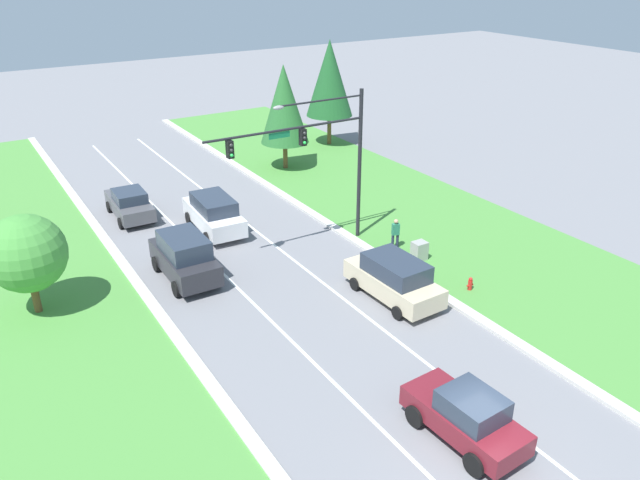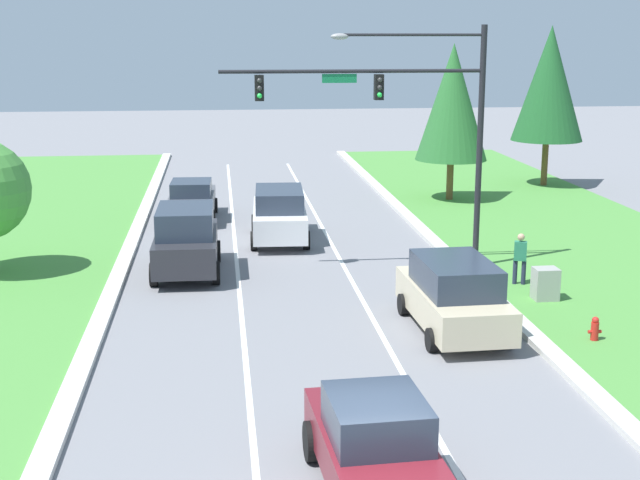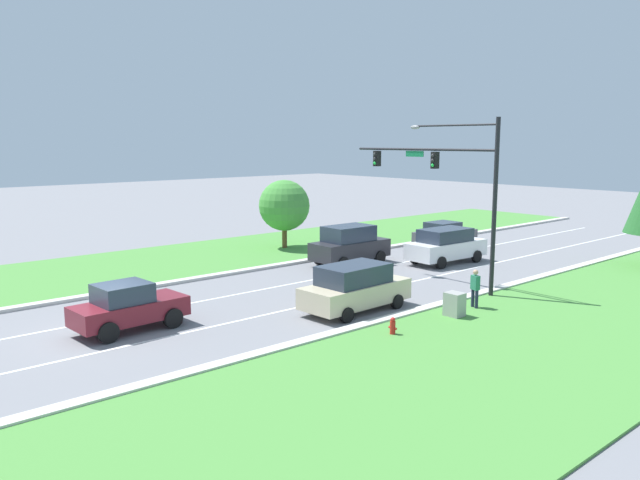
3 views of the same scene
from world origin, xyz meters
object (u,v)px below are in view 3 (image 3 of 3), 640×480
at_px(oak_near_left_tree, 284,206).
at_px(white_suv, 446,245).
at_px(charcoal_suv, 350,245).
at_px(champagne_suv, 355,287).
at_px(burgundy_sedan, 128,307).
at_px(graphite_sedan, 445,234).
at_px(utility_cabinet, 454,305).
at_px(pedestrian, 475,287).
at_px(fire_hydrant, 393,327).
at_px(traffic_signal_mast, 450,176).

bearing_deg(oak_near_left_tree, white_suv, 22.19).
distance_m(charcoal_suv, champagne_suv, 9.78).
xyz_separation_m(burgundy_sedan, graphite_sedan, (-3.67, 23.58, -0.05)).
bearing_deg(utility_cabinet, pedestrian, 97.37).
distance_m(champagne_suv, pedestrian, 5.01).
xyz_separation_m(white_suv, fire_hydrant, (7.17, -12.43, -0.69)).
height_order(traffic_signal_mast, burgundy_sedan, traffic_signal_mast).
relative_size(graphite_sedan, utility_cabinet, 4.49).
bearing_deg(burgundy_sedan, oak_near_left_tree, 120.64).
xyz_separation_m(burgundy_sedan, charcoal_suv, (-3.62, 14.83, 0.23)).
height_order(burgundy_sedan, graphite_sedan, burgundy_sedan).
bearing_deg(champagne_suv, pedestrian, 49.27).
bearing_deg(utility_cabinet, traffic_signal_mast, 130.54).
height_order(charcoal_suv, fire_hydrant, charcoal_suv).
distance_m(charcoal_suv, utility_cabinet, 11.44).
relative_size(utility_cabinet, oak_near_left_tree, 0.23).
xyz_separation_m(champagne_suv, utility_cabinet, (3.36, 2.23, -0.47)).
bearing_deg(pedestrian, graphite_sedan, -29.12).
distance_m(traffic_signal_mast, pedestrian, 5.90).
height_order(traffic_signal_mast, oak_near_left_tree, traffic_signal_mast).
xyz_separation_m(charcoal_suv, pedestrian, (10.33, -2.72, -0.20)).
distance_m(champagne_suv, graphite_sedan, 16.99).
xyz_separation_m(utility_cabinet, oak_near_left_tree, (-17.06, 4.81, 2.32)).
distance_m(traffic_signal_mast, utility_cabinet, 7.12).
height_order(traffic_signal_mast, utility_cabinet, traffic_signal_mast).
height_order(champagne_suv, utility_cabinet, champagne_suv).
bearing_deg(burgundy_sedan, graphite_sedan, 95.88).
xyz_separation_m(utility_cabinet, fire_hydrant, (-0.02, -3.60, -0.17)).
bearing_deg(fire_hydrant, white_suv, 119.99).
relative_size(burgundy_sedan, champagne_suv, 0.86).
bearing_deg(champagne_suv, fire_hydrant, -24.15).
bearing_deg(traffic_signal_mast, graphite_sedan, 128.15).
bearing_deg(utility_cabinet, burgundy_sedan, -123.55).
height_order(traffic_signal_mast, white_suv, traffic_signal_mast).
relative_size(charcoal_suv, graphite_sedan, 1.02).
height_order(burgundy_sedan, white_suv, white_suv).
bearing_deg(champagne_suv, burgundy_sedan, -115.38).
bearing_deg(charcoal_suv, pedestrian, -14.15).
xyz_separation_m(burgundy_sedan, champagne_suv, (3.57, 8.21, 0.08)).
xyz_separation_m(charcoal_suv, white_suv, (3.35, 4.44, -0.10)).
relative_size(utility_cabinet, fire_hydrant, 1.46).
distance_m(graphite_sedan, fire_hydrant, 19.80).
height_order(pedestrian, oak_near_left_tree, oak_near_left_tree).
bearing_deg(champagne_suv, charcoal_suv, 135.47).
distance_m(utility_cabinet, fire_hydrant, 3.60).
bearing_deg(burgundy_sedan, charcoal_suv, 100.76).
relative_size(burgundy_sedan, utility_cabinet, 4.13).
xyz_separation_m(charcoal_suv, utility_cabinet, (10.55, -4.39, -0.62)).
bearing_deg(burgundy_sedan, utility_cabinet, 53.49).
relative_size(white_suv, graphite_sedan, 1.11).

